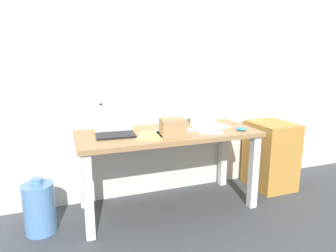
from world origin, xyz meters
TOP-DOWN VIEW (x-y plane):
  - ground_plane at (0.00, 0.00)m, footprint 8.00×8.00m
  - back_wall at (0.00, 0.39)m, footprint 5.20×0.08m
  - desk at (0.00, 0.00)m, footprint 1.60×0.67m
  - laptop_left at (-0.47, 0.03)m, footprint 0.34×0.24m
  - laptop_right at (0.43, 0.03)m, footprint 0.35×0.28m
  - beer_bottle at (-0.55, 0.24)m, footprint 0.06×0.06m
  - computer_mouse at (0.63, -0.20)m, footprint 0.10×0.12m
  - cardboard_box at (-0.01, -0.14)m, footprint 0.22×0.19m
  - paper_sheet_front_right at (0.37, -0.09)m, footprint 0.30×0.35m
  - paper_sheet_near_back at (0.12, 0.05)m, footprint 0.29×0.35m
  - paper_sheet_center at (-0.01, -0.07)m, footprint 0.23×0.31m
  - paper_yellow_folder at (-0.19, -0.09)m, footprint 0.31×0.36m
  - water_cooler_jug at (-1.11, -0.04)m, footprint 0.24×0.24m
  - filing_cabinet at (1.20, 0.06)m, footprint 0.40×0.48m

SIDE VIEW (x-z plane):
  - ground_plane at x=0.00m, z-range 0.00..0.00m
  - water_cooler_jug at x=-1.11m, z-range -0.02..0.44m
  - filing_cabinet at x=1.20m, z-range 0.00..0.71m
  - desk at x=0.00m, z-range 0.26..0.99m
  - paper_sheet_front_right at x=0.37m, z-range 0.73..0.74m
  - paper_sheet_near_back at x=0.12m, z-range 0.73..0.74m
  - paper_sheet_center at x=-0.01m, z-range 0.73..0.74m
  - paper_yellow_folder at x=-0.19m, z-range 0.73..0.74m
  - computer_mouse at x=0.63m, z-range 0.73..0.77m
  - laptop_right at x=0.43m, z-range 0.67..0.90m
  - laptop_left at x=-0.47m, z-range 0.66..0.92m
  - cardboard_box at x=-0.01m, z-range 0.73..0.87m
  - beer_bottle at x=-0.55m, z-range 0.70..0.95m
  - back_wall at x=0.00m, z-range 0.00..2.60m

